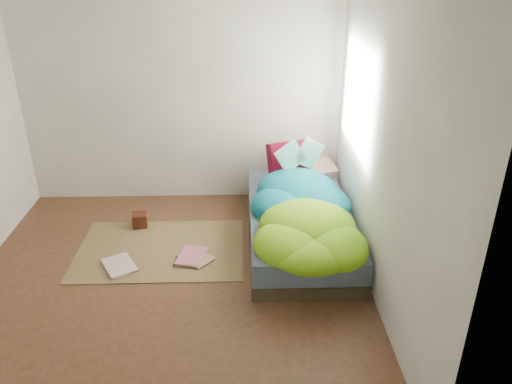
# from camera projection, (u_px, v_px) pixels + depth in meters

# --- Properties ---
(ground) EXTENTS (3.50, 3.50, 0.00)m
(ground) POSITION_uv_depth(u_px,v_px,m) (169.00, 283.00, 4.38)
(ground) COLOR #3E2C18
(ground) RESTS_ON ground
(room_walls) EXTENTS (3.54, 3.54, 2.62)m
(room_walls) POSITION_uv_depth(u_px,v_px,m) (154.00, 103.00, 3.68)
(room_walls) COLOR #B5B3AC
(room_walls) RESTS_ON ground
(bed) EXTENTS (1.00, 2.00, 0.34)m
(bed) POSITION_uv_depth(u_px,v_px,m) (299.00, 224.00, 4.99)
(bed) COLOR #36291D
(bed) RESTS_ON ground
(duvet) EXTENTS (0.96, 1.84, 0.34)m
(duvet) POSITION_uv_depth(u_px,v_px,m) (303.00, 204.00, 4.64)
(duvet) COLOR #075174
(duvet) RESTS_ON bed
(rug) EXTENTS (1.60, 1.10, 0.01)m
(rug) POSITION_uv_depth(u_px,v_px,m) (161.00, 249.00, 4.87)
(rug) COLOR brown
(rug) RESTS_ON ground
(pillow_floral) EXTENTS (0.62, 0.47, 0.12)m
(pillow_floral) POSITION_uv_depth(u_px,v_px,m) (310.00, 170.00, 5.62)
(pillow_floral) COLOR beige
(pillow_floral) RESTS_ON bed
(pillow_magenta) EXTENTS (0.48, 0.29, 0.46)m
(pillow_magenta) POSITION_uv_depth(u_px,v_px,m) (290.00, 163.00, 5.38)
(pillow_magenta) COLOR #4D051B
(pillow_magenta) RESTS_ON bed
(open_book) EXTENTS (0.45, 0.25, 0.27)m
(open_book) POSITION_uv_depth(u_px,v_px,m) (301.00, 146.00, 5.15)
(open_book) COLOR green
(open_book) RESTS_ON duvet
(wooden_box) EXTENTS (0.17, 0.17, 0.15)m
(wooden_box) POSITION_uv_depth(u_px,v_px,m) (140.00, 220.00, 5.24)
(wooden_box) COLOR #3D180E
(wooden_box) RESTS_ON rug
(floor_book_a) EXTENTS (0.39, 0.42, 0.03)m
(floor_book_a) POSITION_uv_depth(u_px,v_px,m) (106.00, 270.00, 4.53)
(floor_book_a) COLOR silver
(floor_book_a) RESTS_ON rug
(floor_book_b) EXTENTS (0.31, 0.37, 0.03)m
(floor_book_b) POSITION_uv_depth(u_px,v_px,m) (179.00, 255.00, 4.74)
(floor_book_b) COLOR #D87D88
(floor_book_b) RESTS_ON rug
(floor_book_c) EXTENTS (0.39, 0.38, 0.02)m
(floor_book_c) POSITION_uv_depth(u_px,v_px,m) (187.00, 263.00, 4.63)
(floor_book_c) COLOR tan
(floor_book_c) RESTS_ON rug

